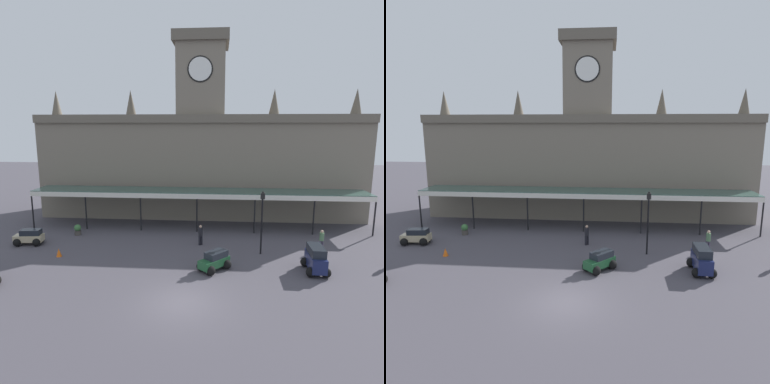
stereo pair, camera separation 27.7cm
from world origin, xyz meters
The scene contains 11 objects.
ground_plane centered at (0.00, 0.00, 0.00)m, with size 140.00×140.00×0.00m, color #49454D.
station_building centered at (0.00, 19.51, 6.14)m, with size 33.36×6.29×18.51m.
entrance_canopy centered at (0.00, 14.15, 3.47)m, with size 31.29×3.26×3.61m.
car_green_estate centered at (1.75, 4.55, 0.56)m, with size 2.36×2.39×1.27m.
car_navy_van centered at (8.44, 4.77, 0.81)m, with size 1.63×2.42×1.77m.
car_beige_estate centered at (-13.44, 8.37, 0.56)m, with size 2.34×1.71×1.27m.
pedestrian_beside_cars centered at (0.53, 9.38, 0.91)m, with size 0.34×0.34×1.67m.
pedestrian_near_entrance centered at (9.97, 8.83, 0.91)m, with size 0.37×0.34×1.67m.
victorian_lamppost centered at (5.19, 7.75, 3.02)m, with size 0.30×0.30×4.85m.
traffic_cone centered at (-9.84, 6.01, 0.31)m, with size 0.40×0.40×0.61m, color orange.
planter_near_kerb centered at (-10.51, 11.08, 0.49)m, with size 0.60×0.60×0.96m.
Camera 1 is at (1.97, -17.20, 9.59)m, focal length 32.00 mm.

